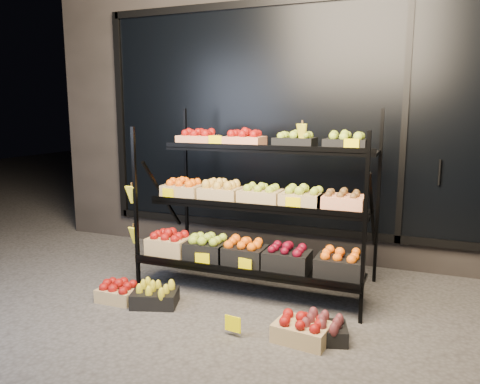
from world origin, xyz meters
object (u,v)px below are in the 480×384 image
at_px(floor_crate_left, 118,291).
at_px(floor_crate_midleft, 155,295).
at_px(floor_crate_midright, 302,329).
at_px(display_rack, 255,205).

bearing_deg(floor_crate_left, floor_crate_midleft, 5.41).
distance_m(floor_crate_left, floor_crate_midright, 1.67).
bearing_deg(floor_crate_midleft, floor_crate_midright, -24.65).
xyz_separation_m(floor_crate_left, floor_crate_midright, (1.67, -0.10, 0.01)).
height_order(floor_crate_left, floor_crate_midleft, floor_crate_midleft).
bearing_deg(floor_crate_midleft, display_rack, 29.95).
height_order(display_rack, floor_crate_midright, display_rack).
xyz_separation_m(floor_crate_midleft, floor_crate_midright, (1.32, -0.14, 0.00)).
xyz_separation_m(display_rack, floor_crate_midleft, (-0.64, -0.73, -0.70)).
relative_size(floor_crate_midleft, floor_crate_midright, 1.06).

